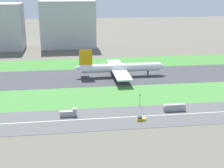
% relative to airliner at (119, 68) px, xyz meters
% --- Properties ---
extents(ground_plane, '(800.00, 800.00, 0.00)m').
position_rel_airliner_xyz_m(ground_plane, '(-17.58, -0.00, -6.23)').
color(ground_plane, '#5B564C').
extents(runway, '(280.00, 46.00, 0.10)m').
position_rel_airliner_xyz_m(runway, '(-17.58, -0.00, -6.18)').
color(runway, '#38383D').
rests_on(runway, ground_plane).
extents(grass_median_north, '(280.00, 36.00, 0.10)m').
position_rel_airliner_xyz_m(grass_median_north, '(-17.58, 41.00, -6.18)').
color(grass_median_north, '#3D7A33').
rests_on(grass_median_north, ground_plane).
extents(grass_median_south, '(280.00, 36.00, 0.10)m').
position_rel_airliner_xyz_m(grass_median_south, '(-17.58, -41.00, -6.18)').
color(grass_median_south, '#427F38').
rests_on(grass_median_south, ground_plane).
extents(highway, '(280.00, 28.00, 0.10)m').
position_rel_airliner_xyz_m(highway, '(-17.58, -73.00, -6.18)').
color(highway, '#4C4C4F').
rests_on(highway, ground_plane).
extents(highway_centerline, '(266.00, 0.50, 0.01)m').
position_rel_airliner_xyz_m(highway_centerline, '(-17.58, -73.00, -6.13)').
color(highway_centerline, silver).
rests_on(highway_centerline, highway).
extents(airliner, '(65.00, 56.00, 19.70)m').
position_rel_airliner_xyz_m(airliner, '(0.00, 0.00, 0.00)').
color(airliner, white).
rests_on(airliner, runway).
extents(truck_0, '(8.40, 2.50, 4.00)m').
position_rel_airliner_xyz_m(truck_0, '(-35.88, -68.00, -4.56)').
color(truck_0, '#99999E').
rests_on(truck_0, highway).
extents(car_0, '(4.40, 1.80, 2.00)m').
position_rel_airliner_xyz_m(car_0, '(-1.43, -78.00, -5.31)').
color(car_0, yellow).
rests_on(car_0, highway).
extents(bus_0, '(11.60, 2.50, 3.50)m').
position_rel_airliner_xyz_m(bus_0, '(18.56, -68.00, -4.41)').
color(bus_0, '#99999E').
rests_on(bus_0, highway).
extents(traffic_light, '(0.36, 0.50, 7.20)m').
position_rel_airliner_xyz_m(traffic_light, '(2.00, -60.01, -1.94)').
color(traffic_light, '#4C4C51').
rests_on(traffic_light, highway).
extents(hangar_building, '(55.27, 25.83, 47.09)m').
position_rel_airliner_xyz_m(hangar_building, '(-34.42, 114.00, 17.31)').
color(hangar_building, '#B2B2B7').
rests_on(hangar_building, ground_plane).
extents(fuel_tank_west, '(16.21, 16.21, 14.06)m').
position_rel_airliner_xyz_m(fuel_tank_west, '(-47.20, 159.00, 0.80)').
color(fuel_tank_west, silver).
rests_on(fuel_tank_west, ground_plane).
extents(fuel_tank_centre, '(24.60, 24.60, 16.83)m').
position_rel_airliner_xyz_m(fuel_tank_centre, '(-24.88, 159.00, 2.18)').
color(fuel_tank_centre, silver).
rests_on(fuel_tank_centre, ground_plane).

